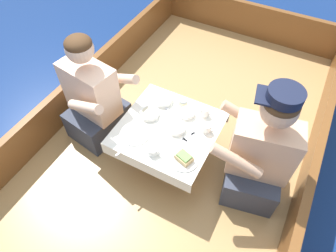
# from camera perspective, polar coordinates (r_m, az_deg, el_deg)

# --- Properties ---
(ground_plane) EXTENTS (60.00, 60.00, 0.00)m
(ground_plane) POSITION_cam_1_polar(r_m,az_deg,el_deg) (2.77, 1.11, -8.22)
(ground_plane) COLOR navy
(boat_deck) EXTENTS (2.05, 3.74, 0.34)m
(boat_deck) POSITION_cam_1_polar(r_m,az_deg,el_deg) (2.62, 1.16, -6.27)
(boat_deck) COLOR #A87F4C
(boat_deck) RESTS_ON ground_plane
(gunwale_port) EXTENTS (0.06, 3.74, 0.33)m
(gunwale_port) POSITION_cam_1_polar(r_m,az_deg,el_deg) (2.78, -17.38, 5.93)
(gunwale_port) COLOR brown
(gunwale_port) RESTS_ON boat_deck
(gunwale_starboard) EXTENTS (0.06, 3.74, 0.33)m
(gunwale_starboard) POSITION_cam_1_polar(r_m,az_deg,el_deg) (2.29, 24.48, -10.91)
(gunwale_starboard) COLOR brown
(gunwale_starboard) RESTS_ON boat_deck
(bow_coaming) EXTENTS (1.93, 0.06, 0.38)m
(bow_coaming) POSITION_cam_1_polar(r_m,az_deg,el_deg) (3.68, 15.24, 18.98)
(bow_coaming) COLOR brown
(bow_coaming) RESTS_ON boat_deck
(cockpit_table) EXTENTS (0.68, 0.67, 0.38)m
(cockpit_table) POSITION_cam_1_polar(r_m,az_deg,el_deg) (2.15, 0.00, -1.04)
(cockpit_table) COLOR #B2B2B7
(cockpit_table) RESTS_ON boat_deck
(person_port) EXTENTS (0.57, 0.51, 0.93)m
(person_port) POSITION_cam_1_polar(r_m,az_deg,el_deg) (2.38, -13.95, 4.82)
(person_port) COLOR #333847
(person_port) RESTS_ON boat_deck
(person_starboard) EXTENTS (0.58, 0.52, 0.98)m
(person_starboard) POSITION_cam_1_polar(r_m,az_deg,el_deg) (2.05, 16.98, -5.37)
(person_starboard) COLOR #333847
(person_starboard) RESTS_ON boat_deck
(plate_sandwich) EXTENTS (0.19, 0.19, 0.01)m
(plate_sandwich) POSITION_cam_1_polar(r_m,az_deg,el_deg) (1.95, 3.04, -6.45)
(plate_sandwich) COLOR white
(plate_sandwich) RESTS_ON cockpit_table
(plate_bread) EXTENTS (0.21, 0.21, 0.01)m
(plate_bread) POSITION_cam_1_polar(r_m,az_deg,el_deg) (2.09, -6.31, -1.46)
(plate_bread) COLOR white
(plate_bread) RESTS_ON cockpit_table
(sandwich) EXTENTS (0.12, 0.11, 0.05)m
(sandwich) POSITION_cam_1_polar(r_m,az_deg,el_deg) (1.93, 3.08, -6.01)
(sandwich) COLOR tan
(sandwich) RESTS_ON plate_sandwich
(bowl_port_near) EXTENTS (0.15, 0.15, 0.04)m
(bowl_port_near) POSITION_cam_1_polar(r_m,az_deg,el_deg) (2.27, -1.01, 5.09)
(bowl_port_near) COLOR white
(bowl_port_near) RESTS_ON cockpit_table
(bowl_starboard_near) EXTENTS (0.12, 0.12, 0.04)m
(bowl_starboard_near) POSITION_cam_1_polar(r_m,az_deg,el_deg) (2.08, 1.69, -0.47)
(bowl_starboard_near) COLOR white
(bowl_starboard_near) RESTS_ON cockpit_table
(bowl_center_far) EXTENTS (0.13, 0.13, 0.04)m
(bowl_center_far) POSITION_cam_1_polar(r_m,az_deg,el_deg) (2.18, -3.55, 2.40)
(bowl_center_far) COLOR white
(bowl_center_far) RESTS_ON cockpit_table
(bowl_port_far) EXTENTS (0.11, 0.11, 0.04)m
(bowl_port_far) POSITION_cam_1_polar(r_m,az_deg,el_deg) (2.18, 3.66, 2.50)
(bowl_port_far) COLOR white
(bowl_port_far) RESTS_ON cockpit_table
(coffee_cup_port) EXTENTS (0.10, 0.07, 0.05)m
(coffee_cup_port) POSITION_cam_1_polar(r_m,az_deg,el_deg) (1.97, -2.95, -4.71)
(coffee_cup_port) COLOR white
(coffee_cup_port) RESTS_ON cockpit_table
(coffee_cup_starboard) EXTENTS (0.10, 0.07, 0.07)m
(coffee_cup_starboard) POSITION_cam_1_polar(r_m,az_deg,el_deg) (2.09, 7.31, -0.33)
(coffee_cup_starboard) COLOR white
(coffee_cup_starboard) RESTS_ON cockpit_table
(coffee_cup_center) EXTENTS (0.09, 0.06, 0.07)m
(coffee_cup_center) POSITION_cam_1_polar(r_m,az_deg,el_deg) (2.18, 7.01, 2.75)
(coffee_cup_center) COLOR white
(coffee_cup_center) RESTS_ON cockpit_table
(tin_can) EXTENTS (0.07, 0.07, 0.05)m
(tin_can) POSITION_cam_1_polar(r_m,az_deg,el_deg) (2.25, 2.89, 4.56)
(tin_can) COLOR silver
(tin_can) RESTS_ON cockpit_table
(utensil_spoon_port) EXTENTS (0.17, 0.06, 0.01)m
(utensil_spoon_port) POSITION_cam_1_polar(r_m,az_deg,el_deg) (2.21, 0.57, 2.77)
(utensil_spoon_port) COLOR silver
(utensil_spoon_port) RESTS_ON cockpit_table
(utensil_fork_starboard) EXTENTS (0.17, 0.05, 0.00)m
(utensil_fork_starboard) POSITION_cam_1_polar(r_m,az_deg,el_deg) (2.03, 4.41, -3.42)
(utensil_fork_starboard) COLOR silver
(utensil_fork_starboard) RESTS_ON cockpit_table
(utensil_knife_port) EXTENTS (0.05, 0.17, 0.00)m
(utensil_knife_port) POSITION_cam_1_polar(r_m,az_deg,el_deg) (2.03, -8.15, -4.14)
(utensil_knife_port) COLOR silver
(utensil_knife_port) RESTS_ON cockpit_table
(utensil_fork_port) EXTENTS (0.10, 0.16, 0.00)m
(utensil_fork_port) POSITION_cam_1_polar(r_m,az_deg,el_deg) (2.07, 3.62, -2.07)
(utensil_fork_port) COLOR silver
(utensil_fork_port) RESTS_ON cockpit_table
(utensil_spoon_center) EXTENTS (0.17, 0.02, 0.01)m
(utensil_spoon_center) POSITION_cam_1_polar(r_m,az_deg,el_deg) (2.21, -0.99, 2.67)
(utensil_spoon_center) COLOR silver
(utensil_spoon_center) RESTS_ON cockpit_table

